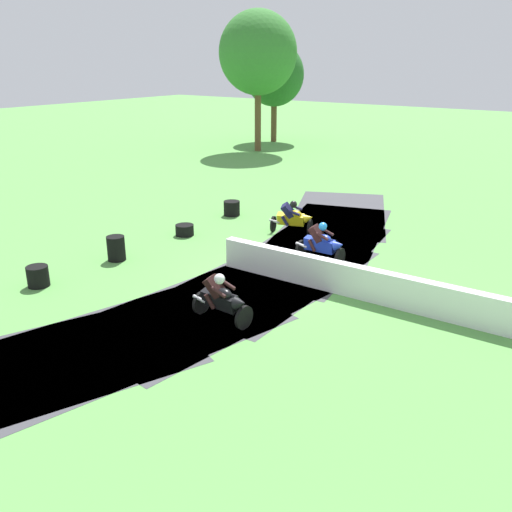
{
  "coord_description": "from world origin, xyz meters",
  "views": [
    {
      "loc": [
        8.51,
        -12.77,
        6.2
      ],
      "look_at": [
        -0.01,
        -0.89,
        0.9
      ],
      "focal_mm": 38.64,
      "sensor_mm": 36.0,
      "label": 1
    }
  ],
  "objects": [
    {
      "name": "safety_barrier",
      "position": [
        4.88,
        0.1,
        0.45
      ],
      "size": [
        13.09,
        0.57,
        0.9
      ],
      "primitive_type": "cube",
      "rotation": [
        0.0,
        0.0,
        -1.55
      ],
      "color": "white",
      "rests_on": "ground"
    },
    {
      "name": "tire_stack_near",
      "position": [
        -5.05,
        -4.56,
        0.3
      ],
      "size": [
        0.61,
        0.61,
        0.6
      ],
      "color": "black",
      "rests_on": "ground"
    },
    {
      "name": "motorcycle_chase_blue",
      "position": [
        0.61,
        1.82,
        0.66
      ],
      "size": [
        1.68,
        0.72,
        1.43
      ],
      "color": "black",
      "rests_on": "ground"
    },
    {
      "name": "ground_plane",
      "position": [
        0.0,
        0.0,
        0.0
      ],
      "size": [
        120.0,
        120.0,
        0.0
      ],
      "primitive_type": "plane",
      "color": "#569947"
    },
    {
      "name": "tree_far_right",
      "position": [
        -15.57,
        23.16,
        4.93
      ],
      "size": [
        4.42,
        4.42,
        7.27
      ],
      "color": "brown",
      "rests_on": "ground"
    },
    {
      "name": "tire_stack_mid_a",
      "position": [
        -4.89,
        -1.8,
        0.4
      ],
      "size": [
        0.58,
        0.58,
        0.8
      ],
      "color": "black",
      "rests_on": "ground"
    },
    {
      "name": "track_asphalt",
      "position": [
        -0.69,
        -0.01,
        0.0
      ],
      "size": [
        7.07,
        23.28,
        0.01
      ],
      "color": "#3D3D42",
      "rests_on": "ground"
    },
    {
      "name": "tree_far_left",
      "position": [
        -13.94,
        18.76,
        6.42
      ],
      "size": [
        5.18,
        5.18,
        9.17
      ],
      "color": "brown",
      "rests_on": "ground"
    },
    {
      "name": "tire_stack_mid_b",
      "position": [
        -4.9,
        1.43,
        0.2
      ],
      "size": [
        0.67,
        0.67,
        0.4
      ],
      "color": "black",
      "rests_on": "ground"
    },
    {
      "name": "motorcycle_lead_black",
      "position": [
        0.69,
        -3.29,
        0.65
      ],
      "size": [
        1.69,
        0.81,
        1.43
      ],
      "color": "black",
      "rests_on": "ground"
    },
    {
      "name": "tire_stack_far",
      "position": [
        -5.17,
        4.58,
        0.3
      ],
      "size": [
        0.67,
        0.67,
        0.6
      ],
      "color": "black",
      "rests_on": "ground"
    },
    {
      "name": "motorcycle_trailing_yellow",
      "position": [
        -1.74,
        3.85,
        0.63
      ],
      "size": [
        1.74,
        1.18,
        1.42
      ],
      "color": "black",
      "rests_on": "ground"
    }
  ]
}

